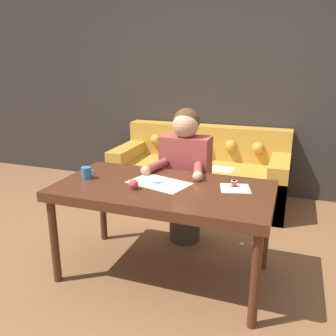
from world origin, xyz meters
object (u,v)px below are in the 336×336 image
object	(u,v)px
mug	(87,173)
thread_spool	(234,184)
scissors	(161,183)
dining_table	(163,195)
person	(185,174)
couch	(200,175)
pin_cushion	(134,185)

from	to	relation	value
mug	thread_spool	bearing A→B (deg)	10.23
thread_spool	scissors	bearing A→B (deg)	-169.13
dining_table	scissors	world-z (taller)	scissors
person	mug	bearing A→B (deg)	-133.72
couch	thread_spool	bearing A→B (deg)	-67.00
scissors	thread_spool	distance (m)	0.53
couch	thread_spool	distance (m)	1.65
thread_spool	pin_cushion	bearing A→B (deg)	-155.98
couch	person	xyz separation A→B (m)	(0.13, -1.03, 0.33)
couch	person	world-z (taller)	person
couch	mug	bearing A→B (deg)	-105.80
scissors	mug	world-z (taller)	mug
dining_table	thread_spool	distance (m)	0.52
couch	pin_cushion	size ratio (longest dim) A/B	27.43
scissors	thread_spool	bearing A→B (deg)	10.87
couch	scissors	size ratio (longest dim) A/B	11.40
dining_table	thread_spool	size ratio (longest dim) A/B	34.45
scissors	pin_cushion	xyz separation A→B (m)	(-0.13, -0.19, 0.03)
couch	scissors	xyz separation A→B (m)	(0.10, -1.56, 0.42)
scissors	mug	distance (m)	0.58
person	dining_table	bearing A→B (deg)	-88.76
couch	mug	xyz separation A→B (m)	(-0.47, -1.65, 0.47)
couch	person	size ratio (longest dim) A/B	1.63
dining_table	scissors	bearing A→B (deg)	122.24
thread_spool	pin_cushion	world-z (taller)	pin_cushion
thread_spool	person	bearing A→B (deg)	139.32
scissors	person	bearing A→B (deg)	87.26
person	scissors	world-z (taller)	person
mug	person	bearing A→B (deg)	46.28
couch	scissors	bearing A→B (deg)	-86.32
dining_table	person	size ratio (longest dim) A/B	1.28
dining_table	couch	size ratio (longest dim) A/B	0.79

